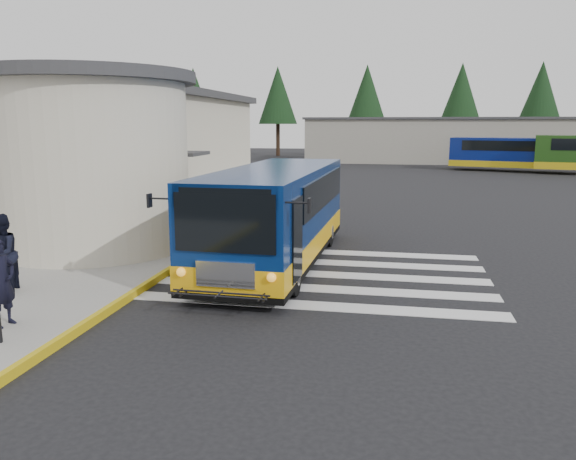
% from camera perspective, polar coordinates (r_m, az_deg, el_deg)
% --- Properties ---
extents(ground, '(140.00, 140.00, 0.00)m').
position_cam_1_polar(ground, '(14.31, 5.52, -3.77)').
color(ground, black).
rests_on(ground, ground).
extents(sidewalk, '(10.00, 34.00, 0.15)m').
position_cam_1_polar(sidewalk, '(20.81, -18.86, 0.47)').
color(sidewalk, gray).
rests_on(sidewalk, ground).
extents(curb_strip, '(0.12, 34.00, 0.16)m').
position_cam_1_polar(curb_strip, '(18.89, -5.67, 0.02)').
color(curb_strip, gold).
rests_on(curb_strip, ground).
extents(station_building, '(12.70, 18.70, 4.80)m').
position_cam_1_polar(station_building, '(23.98, -19.68, 7.70)').
color(station_building, '#B9B29D').
rests_on(station_building, ground).
extents(crosswalk, '(8.00, 5.35, 0.01)m').
position_cam_1_polar(crosswalk, '(13.59, 3.10, -4.49)').
color(crosswalk, silver).
rests_on(crosswalk, ground).
extents(depot_building, '(26.40, 8.40, 4.20)m').
position_cam_1_polar(depot_building, '(56.03, 15.78, 8.80)').
color(depot_building, gray).
rests_on(depot_building, ground).
extents(tree_line, '(58.40, 4.40, 10.00)m').
position_cam_1_polar(tree_line, '(64.09, 15.63, 13.18)').
color(tree_line, black).
rests_on(tree_line, ground).
extents(transit_bus, '(3.19, 8.83, 2.47)m').
position_cam_1_polar(transit_bus, '(14.40, -1.23, 1.18)').
color(transit_bus, navy).
rests_on(transit_bus, ground).
extents(pedestrian_a, '(0.44, 0.60, 1.53)m').
position_cam_1_polar(pedestrian_a, '(10.74, -27.09, -4.77)').
color(pedestrian_a, black).
rests_on(pedestrian_a, sidewalk).
extents(pedestrian_b, '(0.84, 0.95, 1.63)m').
position_cam_1_polar(pedestrian_b, '(12.84, -27.06, -2.17)').
color(pedestrian_b, black).
rests_on(pedestrian_b, sidewalk).
extents(far_bus_a, '(8.82, 4.80, 2.19)m').
position_cam_1_polar(far_bus_a, '(46.61, 21.50, 7.33)').
color(far_bus_a, navy).
rests_on(far_bus_a, ground).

